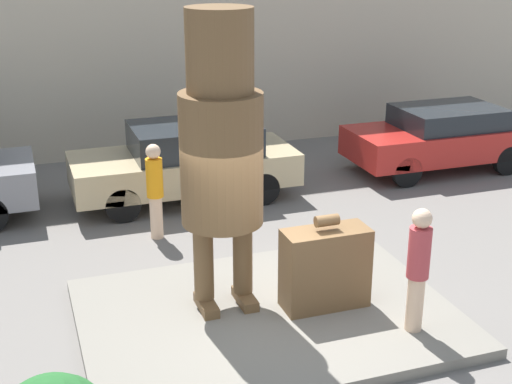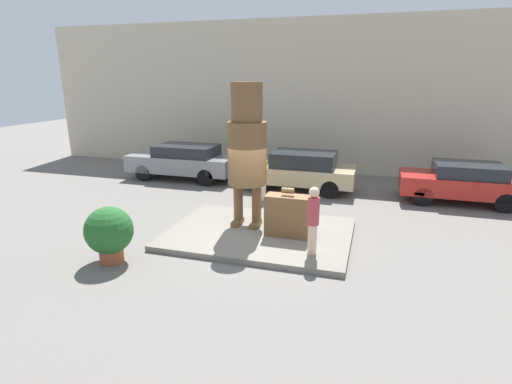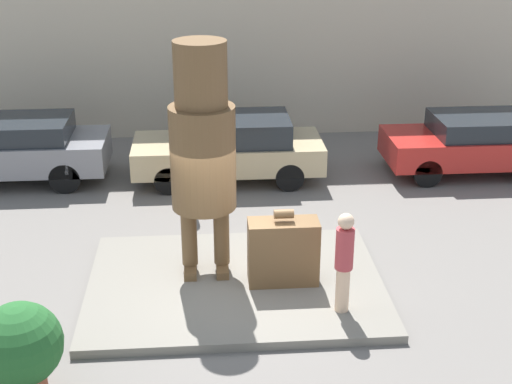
% 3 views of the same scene
% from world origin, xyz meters
% --- Properties ---
extents(ground_plane, '(60.00, 60.00, 0.00)m').
position_xyz_m(ground_plane, '(0.00, 0.00, 0.00)').
color(ground_plane, slate).
extents(pedestal, '(5.15, 3.80, 0.16)m').
position_xyz_m(pedestal, '(0.00, 0.00, 0.08)').
color(pedestal, slate).
rests_on(pedestal, ground_plane).
extents(building_backdrop, '(28.00, 0.60, 7.01)m').
position_xyz_m(building_backdrop, '(0.00, 8.91, 3.50)').
color(building_backdrop, beige).
rests_on(building_backdrop, ground_plane).
extents(statue_figure, '(1.12, 1.12, 4.14)m').
position_xyz_m(statue_figure, '(-0.51, 0.44, 2.58)').
color(statue_figure, brown).
rests_on(statue_figure, pedestal).
extents(giant_suitcase, '(1.22, 0.53, 1.38)m').
position_xyz_m(giant_suitcase, '(0.83, -0.08, 0.74)').
color(giant_suitcase, brown).
rests_on(giant_suitcase, pedestal).
extents(tourist, '(0.29, 0.29, 1.73)m').
position_xyz_m(tourist, '(1.68, -1.08, 1.10)').
color(tourist, beige).
rests_on(tourist, pedestal).
extents(parked_car_tan, '(4.51, 1.87, 1.56)m').
position_xyz_m(parked_car_tan, '(0.15, 5.22, 0.83)').
color(parked_car_tan, tan).
rests_on(parked_car_tan, ground_plane).
extents(parked_car_red, '(4.16, 1.86, 1.46)m').
position_xyz_m(parked_car_red, '(6.11, 5.21, 0.79)').
color(parked_car_red, '#B2231E').
rests_on(parked_car_red, ground_plane).
extents(worker_hivis, '(0.30, 0.30, 1.74)m').
position_xyz_m(worker_hivis, '(-0.86, 3.43, 0.96)').
color(worker_hivis, beige).
rests_on(worker_hivis, ground_plane).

